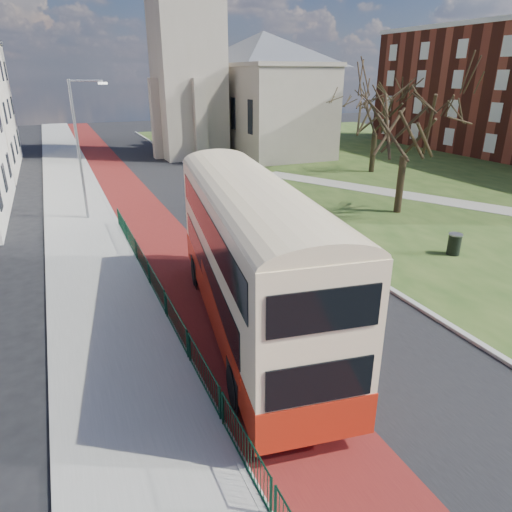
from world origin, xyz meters
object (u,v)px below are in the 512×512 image
winter_tree_near (409,109)px  streetlamp (80,144)px  bus (250,252)px  winter_tree_far (378,102)px  litter_bin (454,244)px

winter_tree_near → streetlamp: bearing=160.4°
bus → winter_tree_far: bearing=54.1°
bus → winter_tree_far: size_ratio=1.45×
streetlamp → bus: (3.92, -16.04, -1.65)m
winter_tree_near → bus: bearing=-146.5°
winter_tree_far → litter_bin: size_ratio=8.14×
winter_tree_near → litter_bin: size_ratio=8.63×
bus → winter_tree_near: winter_tree_near is taller
streetlamp → litter_bin: (15.91, -13.58, -4.01)m
winter_tree_near → winter_tree_far: bearing=60.1°
winter_tree_far → winter_tree_near: bearing=-119.9°
winter_tree_near → winter_tree_far: size_ratio=1.06×
bus → winter_tree_far: winter_tree_far is taller
bus → winter_tree_far: 29.79m
bus → litter_bin: bearing=20.7°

